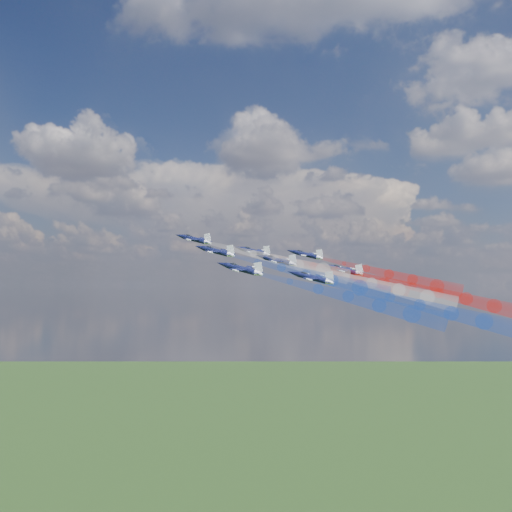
# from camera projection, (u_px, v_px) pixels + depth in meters

# --- Properties ---
(jet_lead) EXTENTS (14.81, 12.64, 7.21)m
(jet_lead) POSITION_uv_depth(u_px,v_px,m) (194.00, 239.00, 166.52)
(jet_lead) COLOR black
(trail_lead) EXTENTS (40.70, 12.88, 14.17)m
(trail_lead) POSITION_uv_depth(u_px,v_px,m) (275.00, 259.00, 155.50)
(trail_lead) COLOR white
(jet_inner_left) EXTENTS (14.81, 12.64, 7.21)m
(jet_inner_left) POSITION_uv_depth(u_px,v_px,m) (216.00, 251.00, 152.95)
(jet_inner_left) COLOR black
(trail_inner_left) EXTENTS (40.70, 12.88, 14.17)m
(trail_inner_left) POSITION_uv_depth(u_px,v_px,m) (306.00, 274.00, 141.94)
(trail_inner_left) COLOR blue
(jet_inner_right) EXTENTS (14.81, 12.64, 7.21)m
(jet_inner_right) POSITION_uv_depth(u_px,v_px,m) (253.00, 251.00, 172.15)
(jet_inner_right) COLOR black
(trail_inner_right) EXTENTS (40.70, 12.88, 14.17)m
(trail_inner_right) POSITION_uv_depth(u_px,v_px,m) (336.00, 271.00, 161.14)
(trail_inner_right) COLOR red
(jet_outer_left) EXTENTS (14.81, 12.64, 7.21)m
(jet_outer_left) POSITION_uv_depth(u_px,v_px,m) (241.00, 269.00, 133.88)
(jet_outer_left) COLOR black
(trail_outer_left) EXTENTS (40.70, 12.88, 14.17)m
(trail_outer_left) POSITION_uv_depth(u_px,v_px,m) (348.00, 297.00, 122.86)
(trail_outer_left) COLOR blue
(jet_center_third) EXTENTS (14.81, 12.64, 7.21)m
(jet_center_third) POSITION_uv_depth(u_px,v_px,m) (278.00, 261.00, 154.65)
(jet_center_third) COLOR black
(trail_center_third) EXTENTS (40.70, 12.88, 14.17)m
(trail_center_third) POSITION_uv_depth(u_px,v_px,m) (372.00, 284.00, 143.63)
(trail_center_third) COLOR white
(jet_outer_right) EXTENTS (14.81, 12.64, 7.21)m
(jet_outer_right) POSITION_uv_depth(u_px,v_px,m) (306.00, 255.00, 178.11)
(jet_outer_right) COLOR black
(trail_outer_right) EXTENTS (40.70, 12.88, 14.17)m
(trail_outer_right) POSITION_uv_depth(u_px,v_px,m) (389.00, 274.00, 167.10)
(trail_outer_right) COLOR red
(jet_rear_left) EXTENTS (14.81, 12.64, 7.21)m
(jet_rear_left) POSITION_uv_depth(u_px,v_px,m) (312.00, 278.00, 140.03)
(jet_rear_left) COLOR black
(trail_rear_left) EXTENTS (40.70, 12.88, 14.17)m
(trail_rear_left) POSITION_uv_depth(u_px,v_px,m) (420.00, 305.00, 129.01)
(trail_rear_left) COLOR blue
(jet_rear_right) EXTENTS (14.81, 12.64, 7.21)m
(jet_rear_right) POSITION_uv_depth(u_px,v_px,m) (344.00, 270.00, 161.19)
(jet_rear_right) COLOR black
(trail_rear_right) EXTENTS (40.70, 12.88, 14.17)m
(trail_rear_right) POSITION_uv_depth(u_px,v_px,m) (439.00, 293.00, 150.17)
(trail_rear_right) COLOR red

